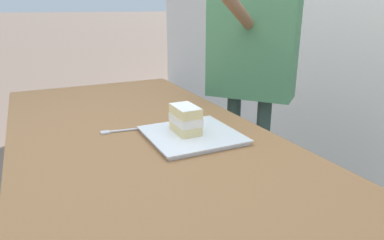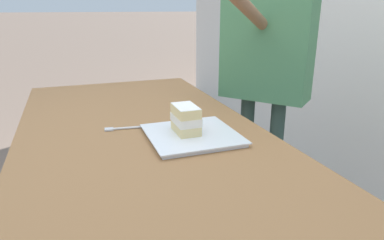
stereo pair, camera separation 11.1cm
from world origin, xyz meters
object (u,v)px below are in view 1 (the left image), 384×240
(cake_slice, at_px, (186,119))
(diner_person, at_px, (252,47))
(patio_table, at_px, (141,160))
(dessert_fork, at_px, (122,130))
(dessert_plate, at_px, (192,135))

(cake_slice, relative_size, diner_person, 0.08)
(patio_table, relative_size, cake_slice, 14.66)
(patio_table, height_order, cake_slice, cake_slice)
(dessert_fork, bearing_deg, patio_table, 49.81)
(dessert_fork, xyz_separation_m, diner_person, (-0.27, 0.71, 0.22))
(cake_slice, relative_size, dessert_fork, 0.67)
(dessert_fork, distance_m, diner_person, 0.80)
(cake_slice, bearing_deg, dessert_fork, -128.50)
(cake_slice, bearing_deg, diner_person, 127.49)
(dessert_fork, bearing_deg, diner_person, 110.96)
(patio_table, height_order, diner_person, diner_person)
(dessert_fork, bearing_deg, dessert_plate, 50.84)
(patio_table, relative_size, diner_person, 1.12)
(diner_person, bearing_deg, patio_table, -64.70)
(dessert_plate, bearing_deg, diner_person, 129.34)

